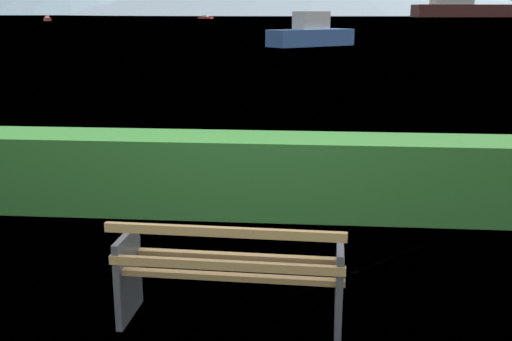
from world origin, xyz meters
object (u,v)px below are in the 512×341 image
object	(u,v)px
cargo_ship_large	(500,6)
tender_far	(311,34)
park_bench	(230,272)
sailboat_mid	(47,19)
fishing_boat_near	(206,17)

from	to	relation	value
cargo_ship_large	tender_far	size ratio (longest dim) A/B	15.41
park_bench	sailboat_mid	size ratio (longest dim) A/B	0.41
sailboat_mid	fishing_boat_near	bearing A→B (deg)	63.09
sailboat_mid	park_bench	bearing A→B (deg)	-66.31
park_bench	fishing_boat_near	distance (m)	221.24
sailboat_mid	cargo_ship_large	bearing A→B (deg)	42.04
sailboat_mid	tender_far	distance (m)	135.65
fishing_boat_near	tender_far	size ratio (longest dim) A/B	0.93
cargo_ship_large	fishing_boat_near	bearing A→B (deg)	-147.86
park_bench	cargo_ship_large	distance (m)	307.48
fishing_boat_near	tender_far	xyz separation A→B (m)	(37.61, -178.67, 0.40)
fishing_boat_near	sailboat_mid	world-z (taller)	sailboat_mid
park_bench	cargo_ship_large	xyz separation A→B (m)	(85.69, 295.26, 4.37)
park_bench	fishing_boat_near	size ratio (longest dim) A/B	0.30
sailboat_mid	tender_far	bearing A→B (deg)	-59.41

